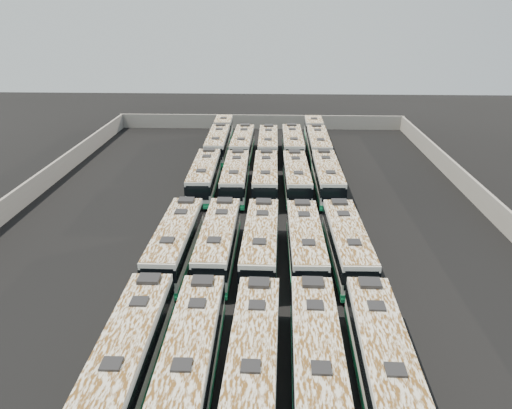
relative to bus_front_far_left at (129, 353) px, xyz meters
name	(u,v)px	position (x,y,z in m)	size (l,w,h in m)	color
ground	(250,219)	(5.16, 21.62, -1.71)	(140.00, 140.00, 0.00)	black
perimeter_wall	(250,208)	(5.16, 21.62, -0.61)	(45.20, 73.20, 2.20)	slate
bus_front_far_left	(129,353)	(0.00, 0.00, 0.00)	(2.61, 11.90, 3.35)	silver
bus_front_left	(191,354)	(3.22, 0.06, -0.03)	(2.57, 11.70, 3.29)	silver
bus_front_center	(254,356)	(6.46, 0.11, -0.05)	(2.67, 11.56, 3.24)	silver
bus_front_right	(316,357)	(9.67, 0.09, -0.02)	(2.67, 11.78, 3.31)	silver
bus_front_far_right	(382,358)	(13.02, 0.09, -0.01)	(2.73, 11.85, 3.33)	silver
bus_midfront_far_left	(176,242)	(-0.03, 12.96, -0.01)	(2.62, 11.87, 3.34)	silver
bus_midfront_left	(218,242)	(3.22, 13.14, -0.02)	(2.55, 11.76, 3.31)	silver
bus_midfront_center	(261,244)	(6.44, 13.00, -0.02)	(2.69, 11.82, 3.32)	silver
bus_midfront_right	(305,245)	(9.80, 13.04, -0.04)	(2.59, 11.63, 3.27)	silver
bus_midfront_far_right	(347,244)	(12.94, 13.13, -0.02)	(2.71, 11.82, 3.32)	silver
bus_midback_far_left	(205,176)	(0.06, 28.76, -0.02)	(2.73, 11.81, 3.31)	silver
bus_midback_left	(235,177)	(3.33, 28.54, -0.04)	(2.60, 11.64, 3.27)	silver
bus_midback_center	(266,178)	(6.49, 28.51, -0.03)	(2.50, 11.69, 3.29)	silver
bus_midback_right	(297,178)	(9.72, 28.54, -0.04)	(2.67, 11.68, 3.28)	silver
bus_midback_far_right	(327,178)	(12.94, 28.74, -0.01)	(2.50, 11.79, 3.32)	silver
bus_back_far_left	(220,138)	(-0.04, 44.96, -0.05)	(2.77, 18.01, 3.26)	silver
bus_back_left	(243,145)	(3.26, 41.70, -0.04)	(2.62, 11.64, 3.27)	silver
bus_back_center	(268,145)	(6.56, 41.71, -0.06)	(2.47, 11.48, 3.23)	silver
bus_back_right	(293,145)	(9.73, 41.90, -0.02)	(2.59, 11.78, 3.31)	silver
bus_back_far_right	(317,139)	(13.05, 44.83, -0.03)	(2.56, 18.18, 3.29)	silver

